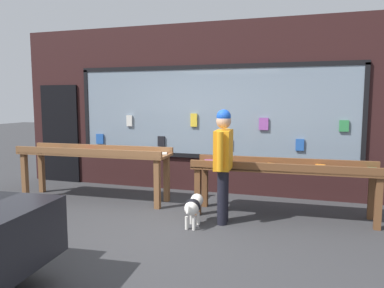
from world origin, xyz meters
TOP-DOWN VIEW (x-y plane):
  - ground_plane at (0.00, 0.00)m, footprint 40.00×40.00m
  - shopfront_facade at (-0.03, 2.39)m, footprint 7.79×0.29m
  - display_table_left at (-1.65, 1.13)m, footprint 2.79×0.74m
  - display_table_right at (1.64, 1.13)m, footprint 2.79×0.75m
  - person_browsing at (0.83, 0.58)m, footprint 0.25×0.66m
  - small_dog at (0.47, 0.31)m, footprint 0.23×0.61m

SIDE VIEW (x-z plane):
  - ground_plane at x=0.00m, z-range 0.00..0.00m
  - small_dog at x=0.47m, z-range 0.08..0.50m
  - display_table_right at x=1.64m, z-range 0.27..1.14m
  - display_table_left at x=-1.65m, z-range 0.30..1.26m
  - person_browsing at x=0.83m, z-range 0.14..1.79m
  - shopfront_facade at x=-0.03m, z-range -0.01..3.22m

